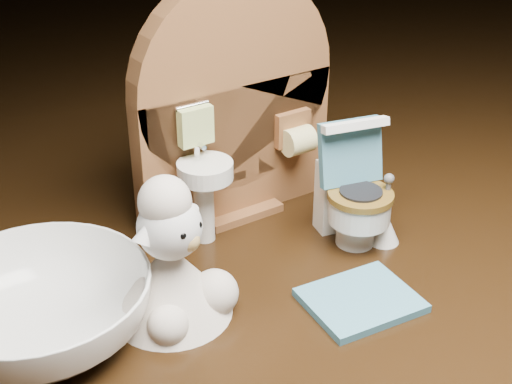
# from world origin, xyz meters

# --- Properties ---
(backdrop_panel) EXTENTS (0.13, 0.05, 0.15)m
(backdrop_panel) POSITION_xyz_m (-0.00, 0.06, 0.07)
(backdrop_panel) COLOR brown
(backdrop_panel) RESTS_ON ground
(toy_toilet) EXTENTS (0.04, 0.05, 0.08)m
(toy_toilet) POSITION_xyz_m (0.04, 0.00, 0.03)
(toy_toilet) COLOR white
(toy_toilet) RESTS_ON ground
(bath_mat) EXTENTS (0.06, 0.05, 0.00)m
(bath_mat) POSITION_xyz_m (0.00, -0.05, 0.00)
(bath_mat) COLOR teal
(bath_mat) RESTS_ON ground
(toilet_brush) EXTENTS (0.02, 0.02, 0.05)m
(toilet_brush) POSITION_xyz_m (0.05, -0.01, 0.01)
(toilet_brush) COLOR white
(toilet_brush) RESTS_ON ground
(plush_lamb) EXTENTS (0.06, 0.06, 0.08)m
(plush_lamb) POSITION_xyz_m (-0.08, -0.01, 0.03)
(plush_lamb) COLOR beige
(plush_lamb) RESTS_ON ground
(ceramic_bowl) EXTENTS (0.12, 0.12, 0.03)m
(ceramic_bowl) POSITION_xyz_m (-0.14, 0.01, 0.02)
(ceramic_bowl) COLOR white
(ceramic_bowl) RESTS_ON ground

